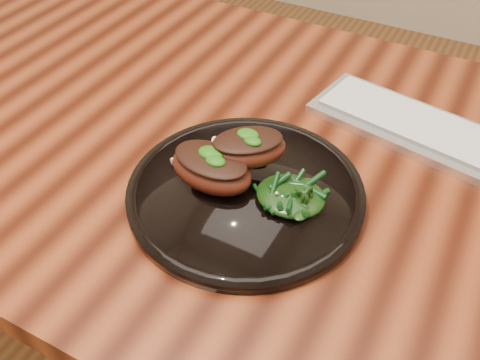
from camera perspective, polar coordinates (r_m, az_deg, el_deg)
name	(u,v)px	position (r m, az deg, el deg)	size (l,w,h in m)	color
desk	(270,188)	(0.85, 3.18, -0.86)	(1.60, 0.80, 0.75)	#320F06
plate	(246,192)	(0.71, 0.59, -1.32)	(0.31, 0.31, 0.02)	black
lamb_chop_front	(211,167)	(0.70, -3.13, 1.36)	(0.13, 0.09, 0.05)	#48180D
lamb_chop_back	(247,148)	(0.70, 0.78, 3.48)	(0.12, 0.12, 0.05)	#48180D
herb_smear	(243,149)	(0.76, 0.32, 3.32)	(0.08, 0.05, 0.01)	#104A07
greens_heap	(291,192)	(0.68, 5.45, -1.32)	(0.09, 0.08, 0.03)	black
keyboard	(444,138)	(0.85, 20.93, 4.20)	(0.43, 0.20, 0.02)	silver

